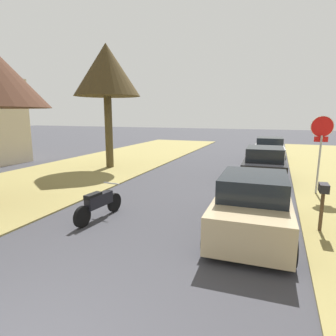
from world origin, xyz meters
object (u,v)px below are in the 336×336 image
Objects in this scene: stop_sign_far at (321,138)px; parked_sedan_tan at (253,205)px; parked_sedan_black at (264,165)px; parked_motorcycle at (99,203)px; curbside_mailbox at (323,194)px; parked_sedan_white at (269,150)px; street_tree_left_mid_b at (106,71)px.

stop_sign_far is 0.67× the size of parked_sedan_tan.
parked_sedan_black reaches higher than parked_motorcycle.
parked_sedan_black is at bearing 105.87° from curbside_mailbox.
parked_sedan_black is at bearing 136.38° from stop_sign_far.
parked_sedan_white is 3.50× the size of curbside_mailbox.
parked_motorcycle is at bearing -168.33° from curbside_mailbox.
street_tree_left_mid_b is 1.53× the size of parked_sedan_black.
parked_sedan_white is 12.16m from curbside_mailbox.
curbside_mailbox is at bearing -82.25° from parked_sedan_white.
parked_sedan_tan and parked_sedan_white have the same top height.
parked_motorcycle is at bearing -170.68° from parked_sedan_tan.
parked_sedan_black is 2.17× the size of parked_motorcycle.
parked_sedan_white is (-1.98, 8.03, -1.47)m from stop_sign_far.
parked_sedan_black is at bearing -0.43° from street_tree_left_mid_b.
parked_sedan_white is at bearing 97.75° from curbside_mailbox.
parked_sedan_tan is 2.17× the size of parked_motorcycle.
street_tree_left_mid_b reaches higher than parked_sedan_black.
parked_sedan_black is at bearing 59.00° from parked_motorcycle.
stop_sign_far reaches higher than parked_sedan_black.
parked_sedan_black is (0.00, 6.48, 0.00)m from parked_sedan_tan.
street_tree_left_mid_b is 11.71m from parked_sedan_tan.
parked_motorcycle is (4.19, -7.25, -4.91)m from street_tree_left_mid_b.
parked_sedan_black is at bearing -90.50° from parked_sedan_white.
street_tree_left_mid_b is at bearing 149.49° from curbside_mailbox.
stop_sign_far reaches higher than parked_sedan_white.
curbside_mailbox is (1.69, -5.95, 0.33)m from parked_sedan_black.
stop_sign_far reaches higher than parked_motorcycle.
street_tree_left_mid_b is 11.47m from parked_sedan_white.
street_tree_left_mid_b reaches higher than parked_motorcycle.
parked_sedan_tan is 1.00× the size of parked_sedan_white.
parked_motorcycle is at bearing -121.00° from parked_sedan_black.
parked_sedan_tan and parked_sedan_black have the same top height.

